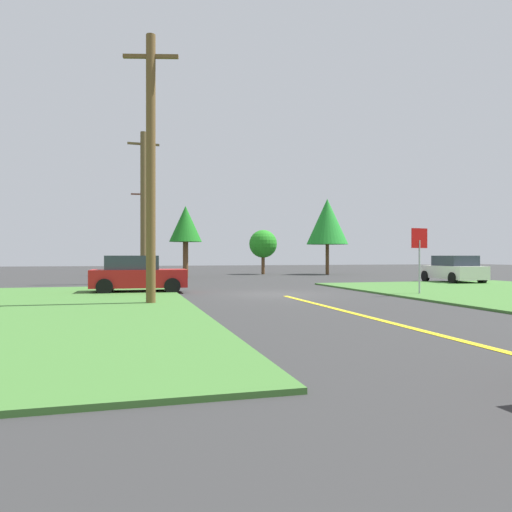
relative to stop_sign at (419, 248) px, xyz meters
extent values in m
plane|color=#303030|center=(-5.39, 2.05, -1.94)|extent=(120.00, 120.00, 0.00)
cube|color=yellow|center=(-5.39, -5.95, -1.94)|extent=(0.20, 14.00, 0.01)
cylinder|color=#9EA0A8|center=(0.00, 0.00, -0.82)|extent=(0.07, 0.07, 2.25)
cube|color=red|center=(0.00, 0.00, 0.39)|extent=(0.80, 0.16, 0.81)
cube|color=red|center=(-10.97, 4.22, -1.30)|extent=(4.09, 1.95, 0.76)
cube|color=#2D3842|center=(-11.26, 4.23, -0.62)|extent=(2.28, 1.66, 0.60)
cylinder|color=black|center=(-9.57, 5.03, -1.60)|extent=(0.69, 0.25, 0.68)
cylinder|color=black|center=(-9.65, 3.29, -1.60)|extent=(0.69, 0.25, 0.68)
cylinder|color=black|center=(-12.30, 5.15, -1.60)|extent=(0.69, 0.25, 0.68)
cylinder|color=black|center=(-12.38, 3.41, -1.60)|extent=(0.69, 0.25, 0.68)
cube|color=white|center=(7.28, 7.53, -1.30)|extent=(2.25, 4.55, 0.76)
cube|color=#2D3842|center=(7.25, 7.29, -0.62)|extent=(1.85, 2.56, 0.60)
cylinder|color=black|center=(6.50, 9.10, -1.60)|extent=(0.28, 0.70, 0.68)
cylinder|color=black|center=(8.32, 8.93, -1.60)|extent=(0.28, 0.70, 0.68)
cylinder|color=black|center=(6.23, 6.12, -1.60)|extent=(0.28, 0.70, 0.68)
cylinder|color=black|center=(8.05, 5.95, -1.60)|extent=(0.28, 0.70, 0.68)
cylinder|color=brown|center=(-10.74, -1.10, 2.47)|extent=(0.31, 0.31, 8.83)
cube|color=brown|center=(-10.74, -1.10, 6.18)|extent=(1.78, 0.54, 0.12)
cylinder|color=brown|center=(-10.57, 11.28, 2.43)|extent=(0.35, 0.35, 8.75)
cube|color=brown|center=(-10.57, 11.28, 6.10)|extent=(1.80, 0.18, 0.12)
cylinder|color=brown|center=(-10.27, 23.66, 1.70)|extent=(0.28, 0.28, 7.27)
cube|color=brown|center=(-10.27, 23.66, 4.75)|extent=(1.80, 0.22, 0.12)
cylinder|color=brown|center=(5.24, 21.41, -0.64)|extent=(0.30, 0.30, 2.61)
cone|color=#208928|center=(5.24, 21.41, 2.63)|extent=(3.58, 3.58, 3.94)
cylinder|color=brown|center=(-0.02, 23.21, -1.10)|extent=(0.30, 0.30, 1.68)
sphere|color=#23891E|center=(-0.02, 23.21, 0.71)|extent=(2.43, 2.43, 2.43)
cylinder|color=brown|center=(-7.20, 19.38, -0.60)|extent=(0.40, 0.40, 2.67)
cone|color=#1A721B|center=(-7.20, 19.38, 2.09)|extent=(2.47, 2.47, 2.71)
camera|label=1|loc=(-11.49, -17.19, -0.33)|focal=33.85mm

